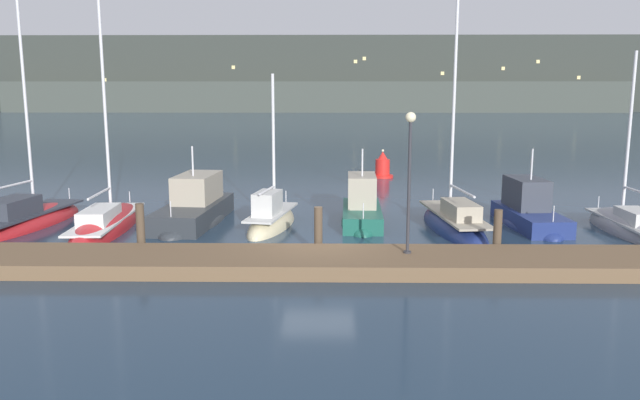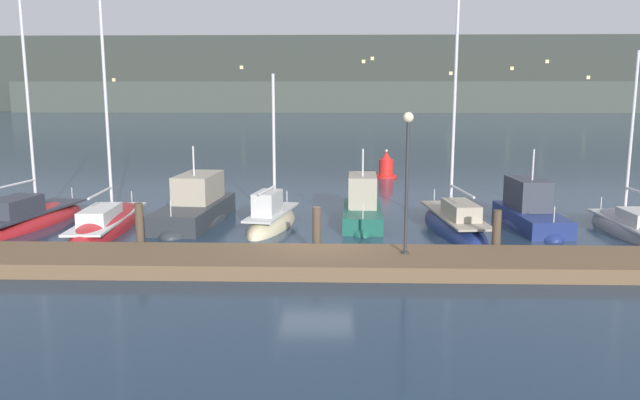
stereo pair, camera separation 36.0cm
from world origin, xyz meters
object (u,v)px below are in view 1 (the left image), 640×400
at_px(sailboat_berth_1, 26,223).
at_px(sailboat_berth_4, 271,223).
at_px(sailboat_berth_8, 627,230).
at_px(motorboat_berth_3, 194,215).
at_px(sailboat_berth_2, 107,227).
at_px(motorboat_berth_5, 362,215).
at_px(motorboat_berth_7, 529,219).
at_px(channel_buoy, 383,167).
at_px(sailboat_berth_6, 454,227).
at_px(dock_lamppost, 410,161).

relative_size(sailboat_berth_1, sailboat_berth_4, 1.47).
bearing_deg(sailboat_berth_1, sailboat_berth_8, -1.69).
bearing_deg(sailboat_berth_1, motorboat_berth_3, 7.15).
xyz_separation_m(sailboat_berth_2, motorboat_berth_3, (3.17, 1.45, 0.23)).
height_order(motorboat_berth_3, motorboat_berth_5, motorboat_berth_3).
distance_m(sailboat_berth_1, motorboat_berth_7, 20.48).
bearing_deg(sailboat_berth_4, motorboat_berth_3, 164.71).
relative_size(sailboat_berth_2, motorboat_berth_7, 2.16).
bearing_deg(sailboat_berth_4, sailboat_berth_8, -2.65).
bearing_deg(channel_buoy, sailboat_berth_6, -83.92).
distance_m(sailboat_berth_1, channel_buoy, 21.21).
xyz_separation_m(motorboat_berth_5, dock_lamppost, (1.10, -6.52, 3.05)).
relative_size(sailboat_berth_1, motorboat_berth_7, 1.87).
bearing_deg(motorboat_berth_5, motorboat_berth_7, -4.61).
relative_size(sailboat_berth_1, sailboat_berth_6, 0.98).
relative_size(motorboat_berth_3, sailboat_berth_6, 0.65).
bearing_deg(sailboat_berth_2, motorboat_berth_7, 3.15).
height_order(sailboat_berth_6, sailboat_berth_8, sailboat_berth_6).
bearing_deg(sailboat_berth_1, motorboat_berth_5, 3.62).
bearing_deg(channel_buoy, sailboat_berth_1, -137.75).
bearing_deg(sailboat_berth_6, motorboat_berth_3, 172.45).
height_order(sailboat_berth_4, dock_lamppost, sailboat_berth_4).
height_order(sailboat_berth_2, channel_buoy, sailboat_berth_2).
bearing_deg(sailboat_berth_1, motorboat_berth_7, 0.90).
height_order(motorboat_berth_5, sailboat_berth_6, sailboat_berth_6).
height_order(motorboat_berth_7, channel_buoy, motorboat_berth_7).
distance_m(motorboat_berth_3, channel_buoy, 16.15).
relative_size(sailboat_berth_2, sailboat_berth_4, 1.71).
xyz_separation_m(sailboat_berth_2, channel_buoy, (12.16, 14.87, 0.55)).
relative_size(sailboat_berth_6, motorboat_berth_7, 1.91).
distance_m(sailboat_berth_4, channel_buoy, 15.41).
bearing_deg(motorboat_berth_7, sailboat_berth_8, -16.38).
bearing_deg(sailboat_berth_6, motorboat_berth_7, 15.34).
xyz_separation_m(sailboat_berth_2, dock_lamppost, (11.27, -5.04, 3.26)).
distance_m(sailboat_berth_2, sailboat_berth_4, 6.51).
bearing_deg(sailboat_berth_8, motorboat_berth_5, 171.27).
bearing_deg(sailboat_berth_8, motorboat_berth_3, 174.87).
bearing_deg(channel_buoy, sailboat_berth_8, -61.02).
height_order(sailboat_berth_2, motorboat_berth_5, sailboat_berth_2).
bearing_deg(motorboat_berth_5, sailboat_berth_8, -8.73).
xyz_separation_m(sailboat_berth_4, dock_lamppost, (4.79, -5.59, 3.19)).
xyz_separation_m(motorboat_berth_5, sailboat_berth_8, (10.27, -1.58, -0.23)).
height_order(sailboat_berth_8, dock_lamppost, sailboat_berth_8).
distance_m(sailboat_berth_1, sailboat_berth_4, 10.03).
bearing_deg(sailboat_berth_2, channel_buoy, 50.73).
bearing_deg(motorboat_berth_3, motorboat_berth_5, 0.20).
bearing_deg(channel_buoy, sailboat_berth_2, -129.27).
bearing_deg(sailboat_berth_4, motorboat_berth_7, 2.11).
relative_size(sailboat_berth_1, channel_buoy, 5.65).
xyz_separation_m(sailboat_berth_6, motorboat_berth_7, (3.20, 0.88, 0.18)).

